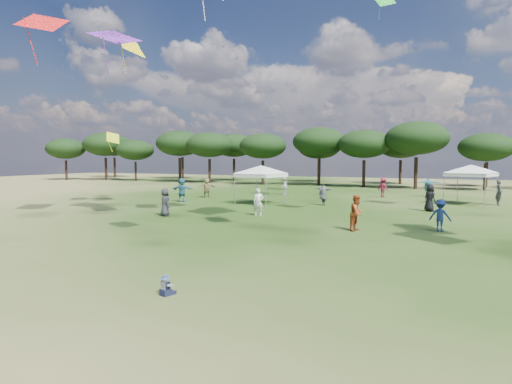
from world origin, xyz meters
TOP-DOWN VIEW (x-y plane):
  - ground at (0.00, 0.00)m, footprint 140.00×140.00m
  - tree_line at (2.39, 47.41)m, footprint 108.78×17.63m
  - tent_left at (-6.33, 22.38)m, footprint 5.91×5.91m
  - tent_right at (8.06, 28.35)m, footprint 5.66×5.66m
  - toddler at (-0.02, 1.68)m, footprint 0.38×0.42m
  - festival_crowd at (-0.80, 23.99)m, footprint 29.69×22.18m

SIDE VIEW (x-z plane):
  - ground at x=0.00m, z-range 0.00..0.00m
  - toddler at x=-0.02m, z-range -0.03..0.49m
  - festival_crowd at x=-0.80m, z-range -0.09..1.81m
  - tent_left at x=-6.33m, z-range 1.18..4.39m
  - tent_right at x=8.06m, z-range 1.21..4.48m
  - tree_line at x=2.39m, z-range 1.54..9.31m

